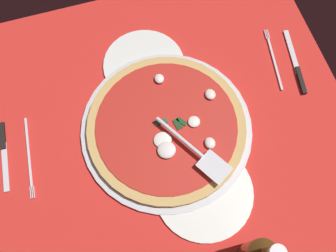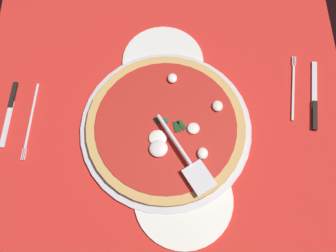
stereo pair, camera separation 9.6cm
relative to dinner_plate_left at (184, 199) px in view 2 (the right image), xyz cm
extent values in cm
cube|color=red|center=(15.91, 4.09, -1.00)|extent=(98.90, 98.90, 0.80)
cube|color=white|center=(-4.69, -24.76, -0.55)|extent=(8.24, 8.24, 0.10)
cube|color=white|center=(-4.69, -8.27, -0.55)|extent=(8.24, 8.24, 0.10)
cube|color=white|center=(-4.69, 8.21, -0.55)|extent=(8.24, 8.24, 0.10)
cube|color=white|center=(-4.69, 24.69, -0.55)|extent=(8.24, 8.24, 0.10)
cube|color=white|center=(-4.69, 41.18, -0.55)|extent=(8.24, 8.24, 0.10)
cube|color=white|center=(3.55, -33.00, -0.55)|extent=(8.24, 8.24, 0.10)
cube|color=white|center=(3.55, -16.51, -0.55)|extent=(8.24, 8.24, 0.10)
cube|color=white|center=(3.55, -0.03, -0.55)|extent=(8.24, 8.24, 0.10)
cube|color=white|center=(3.55, 16.45, -0.55)|extent=(8.24, 8.24, 0.10)
cube|color=white|center=(3.55, 32.94, -0.55)|extent=(8.24, 8.24, 0.10)
cube|color=white|center=(11.79, -24.76, -0.55)|extent=(8.24, 8.24, 0.10)
cube|color=white|center=(11.79, -8.27, -0.55)|extent=(8.24, 8.24, 0.10)
cube|color=white|center=(11.79, 8.21, -0.55)|extent=(8.24, 8.24, 0.10)
cube|color=white|center=(11.79, 24.69, -0.55)|extent=(8.24, 8.24, 0.10)
cube|color=white|center=(11.79, 41.18, -0.55)|extent=(8.24, 8.24, 0.10)
cube|color=white|center=(20.03, -33.00, -0.55)|extent=(8.24, 8.24, 0.10)
cube|color=white|center=(20.03, -16.51, -0.55)|extent=(8.24, 8.24, 0.10)
cube|color=white|center=(20.03, -0.03, -0.55)|extent=(8.24, 8.24, 0.10)
cube|color=white|center=(20.03, 16.45, -0.55)|extent=(8.24, 8.24, 0.10)
cube|color=white|center=(20.03, 32.94, -0.55)|extent=(8.24, 8.24, 0.10)
cube|color=white|center=(28.27, -41.24, -0.55)|extent=(8.24, 8.24, 0.10)
cube|color=white|center=(28.27, -24.76, -0.55)|extent=(8.24, 8.24, 0.10)
cube|color=white|center=(28.27, -8.27, -0.55)|extent=(8.24, 8.24, 0.10)
cube|color=white|center=(28.27, 8.21, -0.55)|extent=(8.24, 8.24, 0.10)
cube|color=white|center=(28.27, 24.69, -0.55)|extent=(8.24, 8.24, 0.10)
cube|color=white|center=(28.27, 41.18, -0.55)|extent=(8.24, 8.24, 0.10)
cube|color=white|center=(36.51, -33.00, -0.55)|extent=(8.24, 8.24, 0.10)
cube|color=white|center=(36.51, -16.51, -0.55)|extent=(8.24, 8.24, 0.10)
cube|color=white|center=(36.51, -0.03, -0.55)|extent=(8.24, 8.24, 0.10)
cube|color=white|center=(36.51, 16.45, -0.55)|extent=(8.24, 8.24, 0.10)
cube|color=white|center=(36.51, 32.94, -0.55)|extent=(8.24, 8.24, 0.10)
cube|color=white|center=(36.51, 49.42, -0.55)|extent=(8.24, 8.24, 0.10)
cube|color=white|center=(44.76, -41.24, -0.55)|extent=(8.24, 8.24, 0.10)
cube|color=white|center=(44.76, -24.76, -0.55)|extent=(8.24, 8.24, 0.10)
cube|color=white|center=(44.76, -8.27, -0.55)|extent=(8.24, 8.24, 0.10)
cube|color=white|center=(44.76, 8.21, -0.55)|extent=(8.24, 8.24, 0.10)
cube|color=white|center=(44.76, 24.69, -0.55)|extent=(8.24, 8.24, 0.10)
cube|color=white|center=(44.76, 41.18, -0.55)|extent=(8.24, 8.24, 0.10)
cube|color=white|center=(53.00, -33.00, -0.55)|extent=(8.24, 8.24, 0.10)
cube|color=white|center=(53.00, -16.51, -0.55)|extent=(8.24, 8.24, 0.10)
cube|color=white|center=(53.00, -0.03, -0.55)|extent=(8.24, 8.24, 0.10)
cube|color=white|center=(53.00, 16.45, -0.55)|extent=(8.24, 8.24, 0.10)
cube|color=white|center=(53.00, 32.94, -0.55)|extent=(8.24, 8.24, 0.10)
cube|color=white|center=(53.00, 49.42, -0.55)|extent=(8.24, 8.24, 0.10)
cube|color=white|center=(61.24, -8.27, -0.55)|extent=(8.24, 8.24, 0.10)
cube|color=white|center=(61.24, 8.21, -0.55)|extent=(8.24, 8.24, 0.10)
cube|color=white|center=(61.24, 24.69, -0.55)|extent=(8.24, 8.24, 0.10)
cube|color=white|center=(61.24, 41.18, -0.55)|extent=(8.24, 8.24, 0.10)
cylinder|color=silver|center=(18.77, 3.67, 0.12)|extent=(44.96, 44.96, 1.24)
cylinder|color=white|center=(0.00, 0.00, 0.00)|extent=(24.41, 24.41, 1.00)
cylinder|color=white|center=(39.22, 4.65, 0.00)|extent=(22.91, 22.91, 1.00)
cylinder|color=tan|center=(18.77, 3.67, 1.49)|extent=(41.46, 41.46, 1.50)
cylinder|color=red|center=(18.77, 3.67, 2.39)|extent=(36.85, 36.85, 0.30)
ellipsoid|color=white|center=(15.13, 6.20, 2.94)|extent=(4.24, 4.61, 0.81)
ellipsoid|color=white|center=(32.01, 2.16, 3.18)|extent=(2.87, 2.57, 1.28)
ellipsoid|color=white|center=(10.77, -4.96, 3.23)|extent=(3.09, 2.65, 1.38)
ellipsoid|color=silver|center=(12.22, 6.02, 3.18)|extent=(4.54, 4.66, 1.29)
ellipsoid|color=silver|center=(23.64, -9.50, 3.13)|extent=(3.13, 2.75, 1.19)
ellipsoid|color=white|center=(17.53, -2.93, 3.02)|extent=(3.14, 3.17, 0.96)
cube|color=#124319|center=(18.61, 0.04, 2.69)|extent=(3.02, 2.62, 0.30)
cube|color=#183919|center=(18.18, 1.27, 2.69)|extent=(3.21, 2.06, 0.30)
cube|color=#22502C|center=(20.03, 5.26, 2.69)|extent=(1.43, 3.43, 0.30)
cube|color=silver|center=(4.45, -3.75, 4.07)|extent=(9.34, 8.67, 0.30)
cylinder|color=silver|center=(14.16, 2.13, 4.42)|extent=(13.48, 8.71, 1.00)
cube|color=white|center=(28.33, -33.79, -0.20)|extent=(21.21, 15.68, 0.60)
cube|color=silver|center=(28.78, -30.95, 0.23)|extent=(16.72, 3.25, 0.25)
cube|color=silver|center=(38.50, -32.95, 0.23)|extent=(3.00, 0.69, 0.25)
cube|color=silver|center=(38.57, -32.52, 0.23)|extent=(3.00, 0.69, 0.25)
cube|color=silver|center=(38.64, -32.08, 0.23)|extent=(3.00, 0.69, 0.25)
cube|color=black|center=(21.67, -35.64, 0.50)|extent=(8.46, 2.51, 0.80)
cube|color=silver|center=(30.98, -37.12, 0.23)|extent=(14.69, 3.69, 0.25)
cube|color=white|center=(23.23, 42.96, -0.20)|extent=(18.63, 14.77, 0.60)
cube|color=silver|center=(23.02, 39.92, 0.23)|extent=(18.87, 1.92, 0.25)
cube|color=silver|center=(12.14, 41.12, 0.23)|extent=(3.01, 0.43, 0.25)
cube|color=silver|center=(12.11, 40.68, 0.23)|extent=(3.01, 0.43, 0.25)
cube|color=silver|center=(12.08, 40.24, 0.23)|extent=(3.01, 0.43, 0.25)
cube|color=black|center=(29.05, 45.61, 0.50)|extent=(7.55, 1.72, 0.80)
cube|color=silver|center=(20.65, 46.20, 0.23)|extent=(13.16, 2.31, 0.25)
camera|label=1|loc=(-14.54, 13.69, 91.15)|focal=39.54mm
camera|label=2|loc=(-16.01, 4.22, 91.15)|focal=39.54mm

